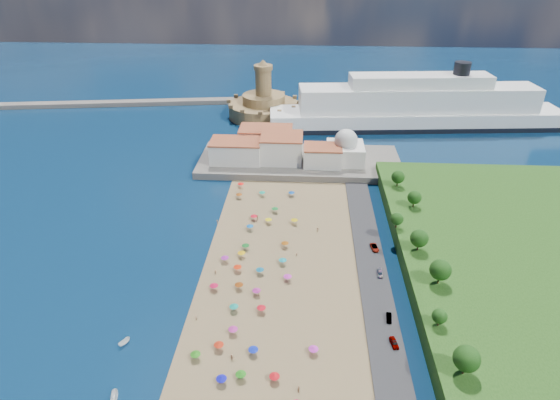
{
  "coord_description": "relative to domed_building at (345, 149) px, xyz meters",
  "views": [
    {
      "loc": [
        12.66,
        -120.35,
        88.75
      ],
      "look_at": [
        4.0,
        25.0,
        8.0
      ],
      "focal_mm": 30.0,
      "sensor_mm": 36.0,
      "label": 1
    }
  ],
  "objects": [
    {
      "name": "beachgoers",
      "position": [
        -31.89,
        -77.22,
        -7.85
      ],
      "size": [
        36.71,
        99.53,
        1.89
      ],
      "color": "tan",
      "rests_on": "beach"
    },
    {
      "name": "waterfront_buildings",
      "position": [
        -33.05,
        2.64,
        -1.1
      ],
      "size": [
        57.0,
        29.0,
        11.0
      ],
      "color": "silver",
      "rests_on": "terrace"
    },
    {
      "name": "fortress",
      "position": [
        -42.0,
        67.0,
        -2.29
      ],
      "size": [
        40.0,
        40.0,
        32.4
      ],
      "color": "#A18050",
      "rests_on": "ground"
    },
    {
      "name": "moored_boats",
      "position": [
        -59.23,
        -118.57,
        -8.24
      ],
      "size": [
        6.28,
        20.07,
        1.56
      ],
      "color": "white",
      "rests_on": "ground"
    },
    {
      "name": "hillside_trees",
      "position": [
        18.34,
        -81.32,
        1.09
      ],
      "size": [
        12.86,
        108.83,
        7.5
      ],
      "color": "#382314",
      "rests_on": "hillside"
    },
    {
      "name": "cruise_ship",
      "position": [
        41.4,
        55.72,
        1.25
      ],
      "size": [
        159.35,
        37.62,
        34.51
      ],
      "color": "black",
      "rests_on": "ground"
    },
    {
      "name": "domed_building",
      "position": [
        0.0,
        0.0,
        0.0
      ],
      "size": [
        16.0,
        16.0,
        15.0
      ],
      "color": "silver",
      "rests_on": "terrace"
    },
    {
      "name": "jetty",
      "position": [
        -42.0,
        37.0,
        -7.77
      ],
      "size": [
        18.0,
        70.0,
        2.4
      ],
      "primitive_type": "cube",
      "color": "#59544C",
      "rests_on": "ground"
    },
    {
      "name": "terrace",
      "position": [
        -20.0,
        2.0,
        -7.47
      ],
      "size": [
        90.0,
        36.0,
        3.0
      ],
      "primitive_type": "cube",
      "color": "#59544C",
      "rests_on": "ground"
    },
    {
      "name": "beach_parasols",
      "position": [
        -31.37,
        -85.22,
        -6.83
      ],
      "size": [
        31.96,
        116.99,
        2.2
      ],
      "color": "gray",
      "rests_on": "beach"
    },
    {
      "name": "ground",
      "position": [
        -30.0,
        -71.0,
        -8.97
      ],
      "size": [
        700.0,
        700.0,
        0.0
      ],
      "primitive_type": "plane",
      "color": "#071938",
      "rests_on": "ground"
    },
    {
      "name": "parked_cars",
      "position": [
        6.0,
        -82.58,
        -7.63
      ],
      "size": [
        2.88,
        46.03,
        1.37
      ],
      "color": "gray",
      "rests_on": "promenade"
    },
    {
      "name": "breakwater",
      "position": [
        -140.0,
        82.0,
        -7.67
      ],
      "size": [
        199.03,
        34.77,
        2.6
      ],
      "primitive_type": "cube",
      "rotation": [
        0.0,
        0.0,
        0.14
      ],
      "color": "#59544C",
      "rests_on": "ground"
    }
  ]
}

